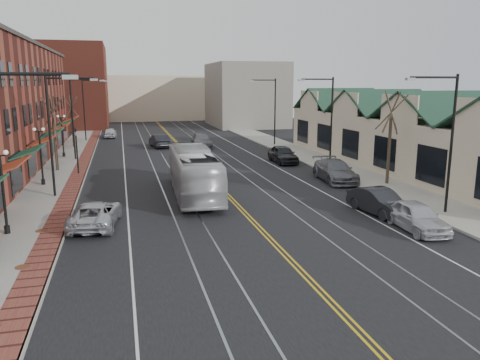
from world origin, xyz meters
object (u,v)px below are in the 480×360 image
parked_car_b (379,202)px  parked_car_c (335,171)px  parked_car_a (417,216)px  parked_car_d (283,154)px  transit_bus (194,173)px  parked_suv (95,214)px

parked_car_b → parked_car_c: (1.61, 9.33, 0.08)m
parked_car_b → parked_car_c: 9.47m
parked_car_a → parked_car_d: 21.84m
parked_car_c → transit_bus: bearing=-165.0°
parked_car_a → parked_car_c: (1.36, 12.61, 0.07)m
transit_bus → parked_car_c: transit_bus is taller
parked_car_a → parked_car_b: 3.28m
parked_car_a → parked_car_c: parked_car_c is taller
parked_suv → parked_car_c: (17.81, 7.70, 0.14)m
parked_suv → transit_bus: bearing=-129.8°
parked_car_c → parked_car_a: bearing=-90.6°
parked_car_c → parked_car_d: (-1.10, 9.23, 0.00)m
parked_car_a → parked_suv: bearing=166.7°
transit_bus → parked_suv: bearing=45.3°
transit_bus → parked_suv: 8.60m
parked_car_a → parked_car_c: bearing=87.1°
parked_car_b → parked_car_d: (0.51, 18.56, 0.08)m
parked_suv → parked_car_d: parked_car_d is taller
parked_car_a → parked_car_d: parked_car_d is taller
transit_bus → parked_car_d: transit_bus is taller
transit_bus → parked_suv: transit_bus is taller
parked_car_d → parked_car_c: bearing=-82.1°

